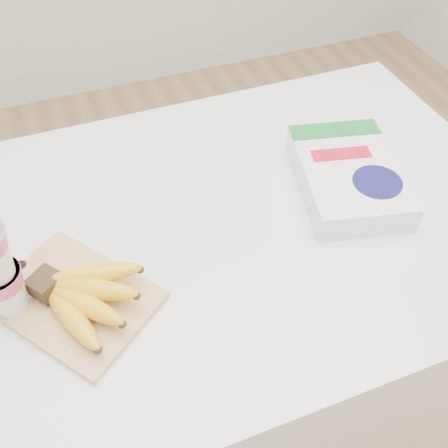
# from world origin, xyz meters

# --- Properties ---
(table) EXTENTS (1.19, 0.80, 0.90)m
(table) POSITION_xyz_m (0.00, 0.00, 0.45)
(table) COLOR white
(table) RESTS_ON ground
(cutting_board) EXTENTS (0.31, 0.32, 0.01)m
(cutting_board) POSITION_xyz_m (-0.30, -0.09, 0.90)
(cutting_board) COLOR #E9BF80
(cutting_board) RESTS_ON table
(bananas) EXTENTS (0.19, 0.19, 0.07)m
(bananas) POSITION_xyz_m (-0.29, -0.11, 0.94)
(bananas) COLOR #382816
(bananas) RESTS_ON cutting_board
(cereal_box) EXTENTS (0.25, 0.31, 0.06)m
(cereal_box) POSITION_xyz_m (0.26, -0.01, 0.93)
(cereal_box) COLOR white
(cereal_box) RESTS_ON table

